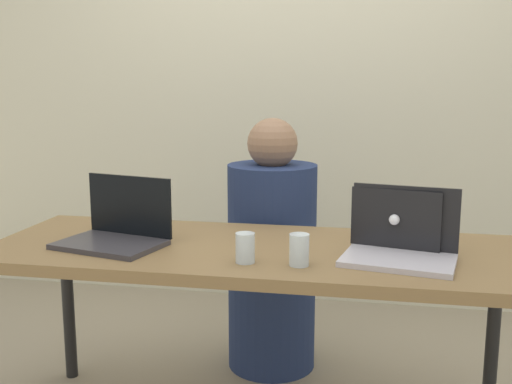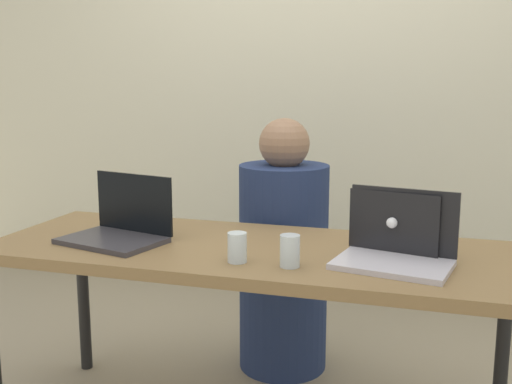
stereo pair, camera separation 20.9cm
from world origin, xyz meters
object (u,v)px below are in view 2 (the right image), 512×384
(laptop_front_left, at_px, (120,227))
(water_glass_center, at_px, (237,249))
(laptop_back_right, at_px, (399,238))
(person_at_center, at_px, (283,259))
(laptop_front_right, at_px, (396,249))
(water_glass_right, at_px, (290,253))

(laptop_front_left, relative_size, water_glass_center, 4.18)
(laptop_back_right, relative_size, water_glass_center, 3.57)
(person_at_center, relative_size, laptop_front_right, 2.94)
(water_glass_center, bearing_deg, water_glass_right, 0.11)
(water_glass_center, bearing_deg, laptop_front_left, 165.08)
(laptop_front_right, xyz_separation_m, water_glass_right, (-0.31, -0.12, -0.01))
(person_at_center, bearing_deg, laptop_front_left, 44.00)
(laptop_front_left, bearing_deg, water_glass_center, -0.92)
(laptop_front_left, distance_m, water_glass_right, 0.67)
(laptop_front_left, relative_size, water_glass_right, 3.97)
(laptop_front_right, height_order, water_glass_right, laptop_front_right)
(laptop_front_left, bearing_deg, water_glass_right, 2.86)
(water_glass_center, xyz_separation_m, water_glass_right, (0.17, 0.00, 0.00))
(person_at_center, xyz_separation_m, laptop_front_left, (-0.45, -0.63, 0.26))
(person_at_center, distance_m, laptop_front_right, 0.86)
(laptop_back_right, height_order, water_glass_center, laptop_back_right)
(laptop_back_right, height_order, water_glass_right, laptop_back_right)
(water_glass_right, bearing_deg, person_at_center, 105.45)
(water_glass_right, bearing_deg, water_glass_center, -179.89)
(person_at_center, relative_size, water_glass_center, 11.82)
(water_glass_right, bearing_deg, laptop_front_right, 21.56)
(laptop_back_right, bearing_deg, water_glass_center, 42.75)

